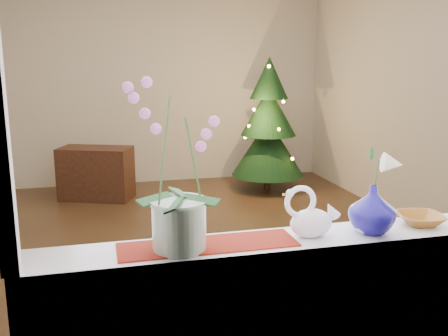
{
  "coord_description": "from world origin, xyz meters",
  "views": [
    {
      "loc": [
        -0.77,
        -4.16,
        1.63
      ],
      "look_at": [
        -0.07,
        -1.4,
        1.01
      ],
      "focal_mm": 40.0,
      "sensor_mm": 36.0,
      "label": 1
    }
  ],
  "objects_px": {
    "blue_vase": "(373,205)",
    "swan": "(312,212)",
    "xmas_tree": "(268,125)",
    "side_table": "(96,173)",
    "amber_dish": "(421,220)",
    "orchid_pot": "(178,166)",
    "paperweight": "(364,226)"
  },
  "relations": [
    {
      "from": "blue_vase",
      "to": "swan",
      "type": "bearing_deg",
      "value": 176.86
    },
    {
      "from": "swan",
      "to": "blue_vase",
      "type": "relative_size",
      "value": 1.04
    },
    {
      "from": "swan",
      "to": "xmas_tree",
      "type": "distance_m",
      "value": 4.27
    },
    {
      "from": "swan",
      "to": "side_table",
      "type": "distance_m",
      "value": 4.31
    },
    {
      "from": "amber_dish",
      "to": "side_table",
      "type": "bearing_deg",
      "value": 108.82
    },
    {
      "from": "xmas_tree",
      "to": "side_table",
      "type": "distance_m",
      "value": 2.18
    },
    {
      "from": "orchid_pot",
      "to": "swan",
      "type": "distance_m",
      "value": 0.59
    },
    {
      "from": "orchid_pot",
      "to": "side_table",
      "type": "relative_size",
      "value": 0.79
    },
    {
      "from": "xmas_tree",
      "to": "side_table",
      "type": "bearing_deg",
      "value": 178.02
    },
    {
      "from": "paperweight",
      "to": "amber_dish",
      "type": "relative_size",
      "value": 0.42
    },
    {
      "from": "orchid_pot",
      "to": "xmas_tree",
      "type": "height_order",
      "value": "xmas_tree"
    },
    {
      "from": "blue_vase",
      "to": "side_table",
      "type": "relative_size",
      "value": 0.28
    },
    {
      "from": "amber_dish",
      "to": "xmas_tree",
      "type": "height_order",
      "value": "xmas_tree"
    },
    {
      "from": "orchid_pot",
      "to": "xmas_tree",
      "type": "relative_size",
      "value": 0.39
    },
    {
      "from": "blue_vase",
      "to": "amber_dish",
      "type": "relative_size",
      "value": 1.41
    },
    {
      "from": "orchid_pot",
      "to": "side_table",
      "type": "height_order",
      "value": "orchid_pot"
    },
    {
      "from": "amber_dish",
      "to": "xmas_tree",
      "type": "relative_size",
      "value": 0.1
    },
    {
      "from": "amber_dish",
      "to": "side_table",
      "type": "distance_m",
      "value": 4.42
    },
    {
      "from": "blue_vase",
      "to": "amber_dish",
      "type": "distance_m",
      "value": 0.28
    },
    {
      "from": "blue_vase",
      "to": "side_table",
      "type": "distance_m",
      "value": 4.39
    },
    {
      "from": "swan",
      "to": "xmas_tree",
      "type": "height_order",
      "value": "xmas_tree"
    },
    {
      "from": "orchid_pot",
      "to": "blue_vase",
      "type": "bearing_deg",
      "value": -0.23
    },
    {
      "from": "xmas_tree",
      "to": "orchid_pot",
      "type": "bearing_deg",
      "value": -113.48
    },
    {
      "from": "swan",
      "to": "blue_vase",
      "type": "bearing_deg",
      "value": -16.28
    },
    {
      "from": "blue_vase",
      "to": "amber_dish",
      "type": "height_order",
      "value": "blue_vase"
    },
    {
      "from": "xmas_tree",
      "to": "swan",
      "type": "bearing_deg",
      "value": -106.83
    },
    {
      "from": "paperweight",
      "to": "orchid_pot",
      "type": "bearing_deg",
      "value": 178.72
    },
    {
      "from": "swan",
      "to": "side_table",
      "type": "bearing_deg",
      "value": 88.82
    },
    {
      "from": "paperweight",
      "to": "side_table",
      "type": "bearing_deg",
      "value": 104.77
    },
    {
      "from": "swan",
      "to": "side_table",
      "type": "xyz_separation_m",
      "value": [
        -0.88,
        4.16,
        -0.71
      ]
    },
    {
      "from": "orchid_pot",
      "to": "amber_dish",
      "type": "relative_size",
      "value": 3.93
    },
    {
      "from": "paperweight",
      "to": "amber_dish",
      "type": "xyz_separation_m",
      "value": [
        0.31,
        0.05,
        -0.01
      ]
    }
  ]
}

